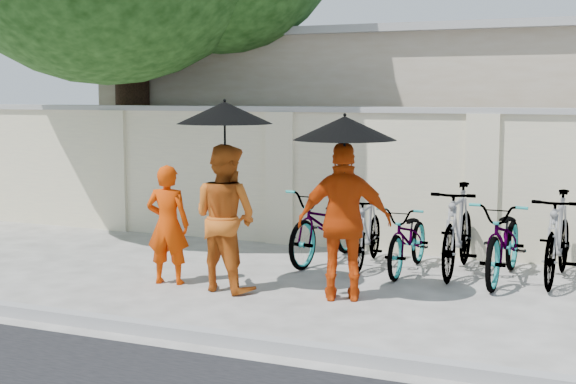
% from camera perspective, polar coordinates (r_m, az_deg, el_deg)
% --- Properties ---
extents(ground, '(80.00, 80.00, 0.00)m').
position_cam_1_polar(ground, '(9.12, -2.59, -7.41)').
color(ground, beige).
extents(kerb, '(40.00, 0.16, 0.12)m').
position_cam_1_polar(kerb, '(7.67, -8.26, -9.80)').
color(kerb, '#989898').
rests_on(kerb, ground).
extents(compound_wall, '(20.00, 0.30, 2.00)m').
position_cam_1_polar(compound_wall, '(11.57, 8.86, 0.62)').
color(compound_wall, beige).
rests_on(compound_wall, ground).
extents(building_behind, '(14.00, 6.00, 3.20)m').
position_cam_1_polar(building_behind, '(15.06, 16.28, 4.17)').
color(building_behind, '#BCB19E').
rests_on(building_behind, ground).
extents(monk_left, '(0.59, 0.45, 1.43)m').
position_cam_1_polar(monk_left, '(9.67, -8.55, -2.31)').
color(monk_left, '#D63903').
rests_on(monk_left, ground).
extents(monk_center, '(0.95, 0.81, 1.70)m').
position_cam_1_polar(monk_center, '(9.26, -4.50, -1.83)').
color(monk_center, '#BE5616').
rests_on(monk_center, ground).
extents(parasol_center, '(1.09, 1.09, 1.22)m').
position_cam_1_polar(parasol_center, '(9.06, -4.53, 5.64)').
color(parasol_center, black).
rests_on(parasol_center, ground).
extents(monk_right, '(1.11, 0.76, 1.75)m').
position_cam_1_polar(monk_right, '(8.80, 4.05, -2.13)').
color(monk_right, '#C73B08').
rests_on(monk_right, ground).
extents(parasol_right, '(1.12, 1.12, 1.04)m').
position_cam_1_polar(parasol_right, '(8.61, 4.05, 4.55)').
color(parasol_right, black).
rests_on(parasol_right, ground).
extents(bike_0, '(0.90, 2.00, 1.01)m').
position_cam_1_polar(bike_0, '(10.88, 2.77, -2.32)').
color(bike_0, slate).
rests_on(bike_0, ground).
extents(bike_1, '(0.60, 1.63, 0.96)m').
position_cam_1_polar(bike_1, '(10.63, 5.66, -2.73)').
color(bike_1, slate).
rests_on(bike_1, ground).
extents(bike_2, '(0.59, 1.68, 0.88)m').
position_cam_1_polar(bike_2, '(10.33, 8.57, -3.26)').
color(bike_2, slate).
rests_on(bike_2, ground).
extents(bike_3, '(0.58, 1.91, 1.14)m').
position_cam_1_polar(bike_3, '(10.31, 11.99, -2.63)').
color(bike_3, slate).
rests_on(bike_3, ground).
extents(bike_4, '(0.72, 1.93, 1.01)m').
position_cam_1_polar(bike_4, '(10.08, 15.15, -3.32)').
color(bike_4, slate).
rests_on(bike_4, ground).
extents(bike_5, '(0.61, 1.85, 1.10)m').
position_cam_1_polar(bike_5, '(10.18, 18.64, -3.08)').
color(bike_5, slate).
rests_on(bike_5, ground).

